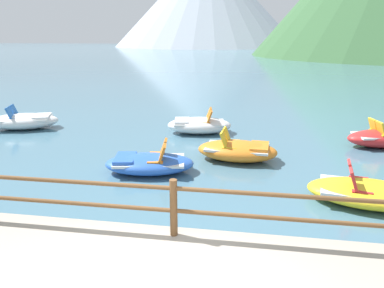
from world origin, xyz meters
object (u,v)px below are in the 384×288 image
object	(u,v)px
pedal_boat_0	(24,121)
pedal_boat_7	(370,193)
pedal_boat_2	(149,163)
pedal_boat_1	(238,150)
pedal_boat_4	(199,125)

from	to	relation	value
pedal_boat_0	pedal_boat_7	distance (m)	12.18
pedal_boat_2	pedal_boat_7	bearing A→B (deg)	-12.06
pedal_boat_1	pedal_boat_0	bearing A→B (deg)	163.68
pedal_boat_0	pedal_boat_1	distance (m)	8.59
pedal_boat_2	pedal_boat_4	bearing A→B (deg)	80.33
pedal_boat_2	pedal_boat_7	world-z (taller)	pedal_boat_7
pedal_boat_0	pedal_boat_1	xyz separation A→B (m)	(8.25, -2.41, -0.02)
pedal_boat_4	pedal_boat_7	size ratio (longest dim) A/B	0.92
pedal_boat_1	pedal_boat_4	size ratio (longest dim) A/B	0.94
pedal_boat_7	pedal_boat_0	bearing A→B (deg)	156.38
pedal_boat_0	pedal_boat_4	distance (m)	6.73
pedal_boat_0	pedal_boat_7	size ratio (longest dim) A/B	1.04
pedal_boat_7	pedal_boat_2	bearing A→B (deg)	167.94
pedal_boat_4	pedal_boat_2	bearing A→B (deg)	-99.67
pedal_boat_1	pedal_boat_4	bearing A→B (deg)	118.04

